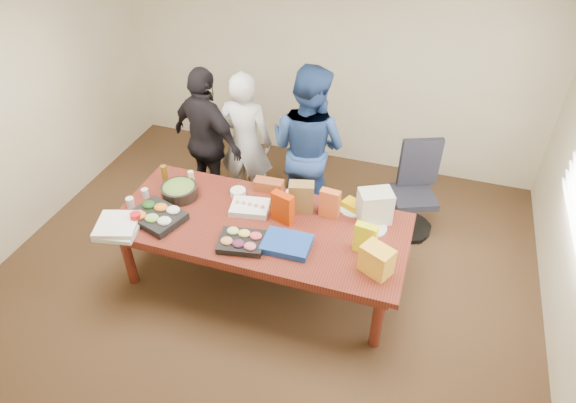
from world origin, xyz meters
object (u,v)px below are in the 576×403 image
(person_right, at_px, (308,148))
(salad_bowl, at_px, (179,191))
(office_chair, at_px, (414,193))
(person_center, at_px, (245,143))
(sheet_cake, at_px, (250,208))
(conference_table, at_px, (261,252))

(person_right, bearing_deg, salad_bowl, 59.73)
(office_chair, relative_size, person_center, 0.61)
(sheet_cake, distance_m, salad_bowl, 0.76)
(person_right, xyz_separation_m, salad_bowl, (-1.07, -0.98, -0.14))
(person_right, xyz_separation_m, sheet_cake, (-0.30, -0.98, -0.17))
(salad_bowl, bearing_deg, office_chair, 25.75)
(conference_table, relative_size, person_right, 1.48)
(person_right, distance_m, sheet_cake, 1.04)
(conference_table, bearing_deg, salad_bowl, 170.99)
(conference_table, relative_size, sheet_cake, 7.64)
(conference_table, height_order, person_right, person_right)
(conference_table, relative_size, salad_bowl, 7.57)
(office_chair, bearing_deg, salad_bowl, -176.27)
(conference_table, distance_m, sheet_cake, 0.46)
(person_right, bearing_deg, conference_table, 99.94)
(conference_table, relative_size, office_chair, 2.66)
(person_right, distance_m, salad_bowl, 1.46)
(person_right, bearing_deg, person_center, 16.02)
(conference_table, distance_m, salad_bowl, 1.03)
(conference_table, bearing_deg, sheet_cake, 136.73)
(person_center, relative_size, sheet_cake, 4.68)
(sheet_cake, bearing_deg, office_chair, 25.96)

